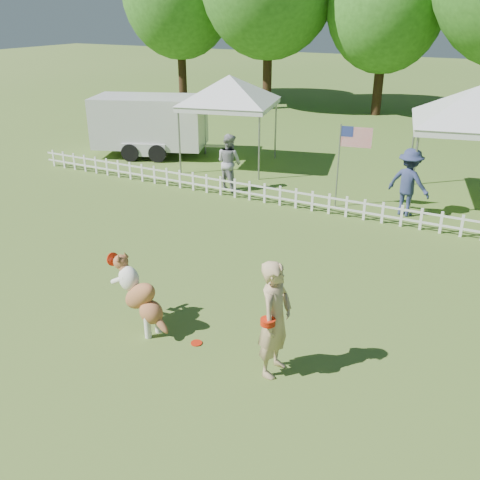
{
  "coord_description": "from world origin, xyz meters",
  "views": [
    {
      "loc": [
        4.11,
        -6.62,
        5.38
      ],
      "look_at": [
        -0.43,
        2.0,
        1.1
      ],
      "focal_mm": 40.0,
      "sensor_mm": 36.0,
      "label": 1
    }
  ],
  "objects_px": {
    "handler": "(275,319)",
    "cargo_trailer": "(150,125)",
    "frisbee_on_turf": "(197,343)",
    "canopy_tent_left": "(230,123)",
    "dog": "(141,296)",
    "spectator_b": "(409,182)",
    "canopy_tent_right": "(469,149)",
    "spectator_a": "(229,162)",
    "flag_pole": "(338,167)"
  },
  "relations": [
    {
      "from": "handler",
      "to": "cargo_trailer",
      "type": "height_order",
      "value": "cargo_trailer"
    },
    {
      "from": "frisbee_on_turf",
      "to": "canopy_tent_left",
      "type": "bearing_deg",
      "value": 115.83
    },
    {
      "from": "cargo_trailer",
      "to": "dog",
      "type": "bearing_deg",
      "value": -75.26
    },
    {
      "from": "handler",
      "to": "spectator_b",
      "type": "distance_m",
      "value": 8.13
    },
    {
      "from": "frisbee_on_turf",
      "to": "cargo_trailer",
      "type": "distance_m",
      "value": 13.22
    },
    {
      "from": "dog",
      "to": "spectator_b",
      "type": "bearing_deg",
      "value": 83.45
    },
    {
      "from": "canopy_tent_right",
      "to": "spectator_b",
      "type": "height_order",
      "value": "canopy_tent_right"
    },
    {
      "from": "frisbee_on_turf",
      "to": "canopy_tent_left",
      "type": "height_order",
      "value": "canopy_tent_left"
    },
    {
      "from": "spectator_a",
      "to": "dog",
      "type": "bearing_deg",
      "value": 124.02
    },
    {
      "from": "canopy_tent_left",
      "to": "cargo_trailer",
      "type": "bearing_deg",
      "value": 167.53
    },
    {
      "from": "canopy_tent_right",
      "to": "cargo_trailer",
      "type": "relative_size",
      "value": 0.64
    },
    {
      "from": "frisbee_on_turf",
      "to": "canopy_tent_right",
      "type": "distance_m",
      "value": 10.34
    },
    {
      "from": "flag_pole",
      "to": "spectator_b",
      "type": "xyz_separation_m",
      "value": [
        1.95,
        0.29,
        -0.26
      ]
    },
    {
      "from": "handler",
      "to": "spectator_a",
      "type": "distance_m",
      "value": 9.32
    },
    {
      "from": "dog",
      "to": "frisbee_on_turf",
      "type": "distance_m",
      "value": 1.29
    },
    {
      "from": "canopy_tent_left",
      "to": "spectator_b",
      "type": "bearing_deg",
      "value": -30.51
    },
    {
      "from": "handler",
      "to": "flag_pole",
      "type": "distance_m",
      "value": 8.0
    },
    {
      "from": "handler",
      "to": "canopy_tent_right",
      "type": "relative_size",
      "value": 0.58
    },
    {
      "from": "spectator_a",
      "to": "cargo_trailer",
      "type": "bearing_deg",
      "value": -10.28
    },
    {
      "from": "frisbee_on_turf",
      "to": "spectator_b",
      "type": "relative_size",
      "value": 0.11
    },
    {
      "from": "frisbee_on_turf",
      "to": "spectator_a",
      "type": "xyz_separation_m",
      "value": [
        -3.61,
        7.74,
        0.88
      ]
    },
    {
      "from": "dog",
      "to": "cargo_trailer",
      "type": "height_order",
      "value": "cargo_trailer"
    },
    {
      "from": "spectator_a",
      "to": "handler",
      "type": "bearing_deg",
      "value": 139.4
    },
    {
      "from": "spectator_a",
      "to": "frisbee_on_turf",
      "type": "bearing_deg",
      "value": 131.19
    },
    {
      "from": "frisbee_on_turf",
      "to": "canopy_tent_left",
      "type": "xyz_separation_m",
      "value": [
        -4.92,
        10.17,
        1.56
      ]
    },
    {
      "from": "handler",
      "to": "spectator_b",
      "type": "xyz_separation_m",
      "value": [
        0.35,
        8.12,
        -0.03
      ]
    },
    {
      "from": "cargo_trailer",
      "to": "flag_pole",
      "type": "bearing_deg",
      "value": -36.76
    },
    {
      "from": "handler",
      "to": "frisbee_on_turf",
      "type": "bearing_deg",
      "value": 89.11
    },
    {
      "from": "canopy_tent_left",
      "to": "spectator_a",
      "type": "bearing_deg",
      "value": -74.79
    },
    {
      "from": "handler",
      "to": "spectator_a",
      "type": "bearing_deg",
      "value": 34.64
    },
    {
      "from": "frisbee_on_turf",
      "to": "flag_pole",
      "type": "height_order",
      "value": "flag_pole"
    },
    {
      "from": "dog",
      "to": "flag_pole",
      "type": "distance_m",
      "value": 7.91
    },
    {
      "from": "handler",
      "to": "cargo_trailer",
      "type": "xyz_separation_m",
      "value": [
        -9.91,
        10.19,
        0.18
      ]
    },
    {
      "from": "flag_pole",
      "to": "spectator_b",
      "type": "bearing_deg",
      "value": -1.27
    },
    {
      "from": "dog",
      "to": "cargo_trailer",
      "type": "bearing_deg",
      "value": 139.1
    },
    {
      "from": "cargo_trailer",
      "to": "spectator_b",
      "type": "distance_m",
      "value": 10.47
    },
    {
      "from": "handler",
      "to": "frisbee_on_turf",
      "type": "height_order",
      "value": "handler"
    },
    {
      "from": "spectator_a",
      "to": "flag_pole",
      "type": "bearing_deg",
      "value": -163.24
    },
    {
      "from": "dog",
      "to": "canopy_tent_left",
      "type": "relative_size",
      "value": 0.43
    },
    {
      "from": "flag_pole",
      "to": "spectator_a",
      "type": "relative_size",
      "value": 1.35
    },
    {
      "from": "frisbee_on_turf",
      "to": "dog",
      "type": "bearing_deg",
      "value": -177.27
    },
    {
      "from": "canopy_tent_left",
      "to": "spectator_b",
      "type": "xyz_separation_m",
      "value": [
        6.77,
        -2.11,
        -0.63
      ]
    },
    {
      "from": "spectator_a",
      "to": "spectator_b",
      "type": "bearing_deg",
      "value": -160.46
    },
    {
      "from": "canopy_tent_left",
      "to": "flag_pole",
      "type": "relative_size",
      "value": 1.3
    },
    {
      "from": "frisbee_on_turf",
      "to": "spectator_a",
      "type": "relative_size",
      "value": 0.11
    },
    {
      "from": "canopy_tent_right",
      "to": "cargo_trailer",
      "type": "height_order",
      "value": "canopy_tent_right"
    },
    {
      "from": "canopy_tent_right",
      "to": "flag_pole",
      "type": "bearing_deg",
      "value": -160.55
    },
    {
      "from": "dog",
      "to": "spectator_a",
      "type": "distance_m",
      "value": 8.19
    },
    {
      "from": "dog",
      "to": "canopy_tent_left",
      "type": "height_order",
      "value": "canopy_tent_left"
    },
    {
      "from": "canopy_tent_left",
      "to": "dog",
      "type": "bearing_deg",
      "value": -82.67
    }
  ]
}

